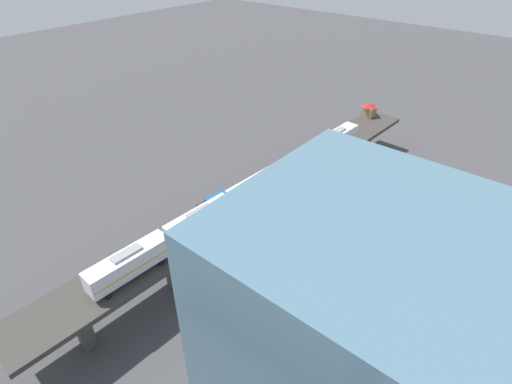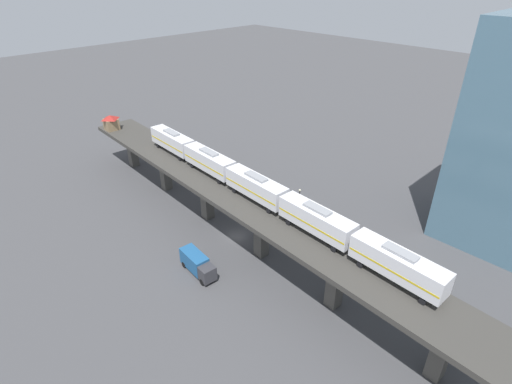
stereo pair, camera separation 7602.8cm
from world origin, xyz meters
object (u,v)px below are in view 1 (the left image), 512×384
Objects in this scene: street_car_silver at (263,268)px; street_car_green at (312,224)px; signal_hut at (369,109)px; delivery_truck at (214,203)px; street_lamp at (300,246)px; subway_train at (256,187)px; street_car_red at (290,249)px.

street_car_green is (0.14, -15.13, 0.00)m from street_car_silver.
signal_hut is 0.46× the size of delivery_truck.
signal_hut is 48.53m from street_lamp.
subway_train is 45.89m from signal_hut.
signal_hut is 46.91m from delivery_truck.
signal_hut is 0.72× the size of street_car_red.
street_car_silver is 15.13m from street_car_green.
street_car_green is 10.80m from street_lamp.
street_car_red is 1.04× the size of street_car_silver.
street_lamp is at bearing 175.39° from subway_train.
street_lamp reaches higher than street_car_red.
street_car_silver is at bearing 90.51° from street_car_green.
street_car_silver is (0.75, 6.78, 0.00)m from street_car_red.
street_car_green is at bearing -69.79° from street_lamp.
street_lamp is at bearing 153.50° from street_car_red.
street_lamp is at bearing 175.47° from delivery_truck.
delivery_truck is at bearing -21.18° from street_car_silver.
street_car_green is at bearing -126.73° from subway_train.
street_car_red is at bearing -176.06° from subway_train.
street_car_red is at bearing 96.03° from street_car_green.
street_car_green is at bearing -83.97° from street_car_red.
delivery_truck is at bearing 23.40° from street_car_green.
delivery_truck is 22.14m from street_lamp.
signal_hut is at bearing -81.01° from street_car_silver.
street_lamp is (-2.69, 1.34, 3.17)m from street_car_red.
signal_hut is at bearing -88.14° from subway_train.
signal_hut is at bearing -75.95° from street_lamp.
signal_hut is at bearing -78.78° from street_car_red.
delivery_truck is (18.38, 7.95, 0.82)m from street_car_green.
street_car_silver is at bearing 98.99° from signal_hut.
delivery_truck is at bearing -4.45° from subway_train.
delivery_truck is (19.26, -0.40, 0.82)m from street_car_red.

